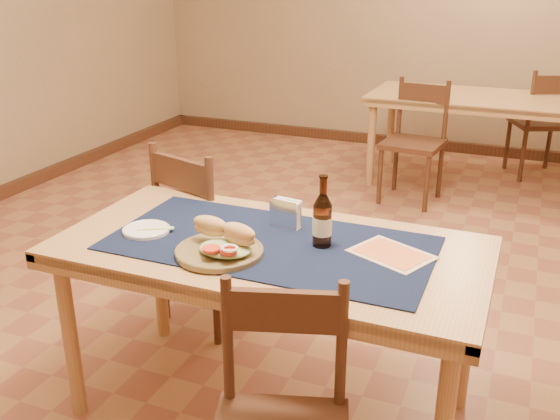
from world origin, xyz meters
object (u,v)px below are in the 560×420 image
at_px(chair_main_far, 208,232).
at_px(napkin_holder, 286,214).
at_px(main_table, 270,264).
at_px(back_table, 479,106).
at_px(sandwich_plate, 222,246).
at_px(beer_bottle, 322,220).

xyz_separation_m(chair_main_far, napkin_holder, (0.56, -0.37, 0.32)).
distance_m(main_table, back_table, 3.33).
height_order(sandwich_plate, napkin_holder, sandwich_plate).
bearing_deg(main_table, back_table, 82.59).
distance_m(main_table, napkin_holder, 0.22).
bearing_deg(back_table, chair_main_far, -109.82).
distance_m(back_table, napkin_holder, 3.17).
height_order(sandwich_plate, beer_bottle, beer_bottle).
bearing_deg(sandwich_plate, beer_bottle, 34.52).
bearing_deg(sandwich_plate, main_table, 53.49).
bearing_deg(sandwich_plate, chair_main_far, 122.71).
relative_size(chair_main_far, napkin_holder, 6.97).
bearing_deg(main_table, chair_main_far, 136.45).
height_order(main_table, napkin_holder, napkin_holder).
bearing_deg(back_table, main_table, -97.41).
bearing_deg(chair_main_far, back_table, 70.18).
relative_size(sandwich_plate, napkin_holder, 2.34).
distance_m(sandwich_plate, napkin_holder, 0.34).
distance_m(main_table, beer_bottle, 0.27).
distance_m(chair_main_far, beer_bottle, 0.97).
height_order(chair_main_far, napkin_holder, chair_main_far).
xyz_separation_m(back_table, beer_bottle, (-0.24, -3.25, 0.19)).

